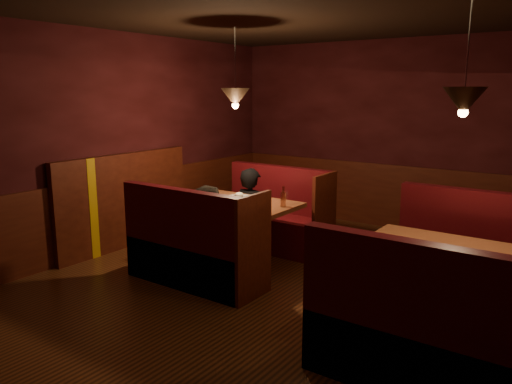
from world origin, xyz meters
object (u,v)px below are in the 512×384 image
Objects in this scene: main_table at (237,216)px; second_bench_far at (475,272)px; diner_b at (209,219)px; main_bench_near at (192,254)px; main_bench_far at (276,222)px; second_bench_near at (419,343)px; diner_a at (251,196)px; second_table at (450,273)px.

main_table is 0.92× the size of second_bench_far.
diner_b reaches higher than main_table.
main_bench_far is at bearing 90.00° from main_bench_near.
diner_a is at bearing 145.76° from second_bench_near.
main_bench_near is 2.68m from second_table.
main_bench_near is at bearing -155.97° from second_bench_far.
diner_a is (-0.22, -0.26, 0.38)m from main_bench_far.
diner_a is at bearing 175.57° from second_bench_far.
main_table is at bearing 168.88° from second_table.
main_bench_near is 1.11× the size of diner_a.
second_table is (2.65, 0.32, 0.26)m from main_bench_near.
second_table is at bearing -27.27° from main_bench_far.
diner_a reaches higher than main_bench_far.
main_bench_near reaches higher than second_table.
main_bench_far is 1.00× the size of main_bench_near.
diner_b reaches higher than second_bench_far.
diner_a is 1.22m from diner_b.
diner_a is 1.03× the size of diner_b.
main_bench_near is at bearing -88.88° from main_table.
diner_b is (0.04, -1.45, 0.36)m from main_bench_far.
main_bench_far is 1.11× the size of second_table.
second_bench_near is (0.00, -1.75, 0.00)m from second_bench_far.
diner_a is at bearing 98.97° from main_bench_near.
main_bench_near is at bearing -173.12° from second_table.
second_bench_far is 1.13× the size of diner_b.
main_bench_near is 1.01× the size of second_bench_near.
second_bench_far reaches higher than main_bench_near.
second_bench_far is at bearing 24.03° from main_bench_near.
second_table is 0.90× the size of second_bench_near.
main_bench_near is 1.11× the size of second_table.
main_table is 1.01× the size of second_table.
diner_b reaches higher than second_bench_near.
second_bench_far is (0.03, 0.88, -0.24)m from second_table.
main_bench_far is at bearing 88.88° from main_table.
second_bench_near is (2.70, -1.40, -0.24)m from main_table.
second_bench_near is at bearing -87.80° from second_table.
second_bench_near is 2.78m from diner_b.
second_table is at bearing -11.12° from main_table.
diner_b is at bearing 111.63° from diner_a.
diner_a is (-2.91, 1.98, 0.37)m from second_bench_near.
main_bench_far is at bearing 169.68° from second_bench_far.
main_table is 0.88m from main_bench_near.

